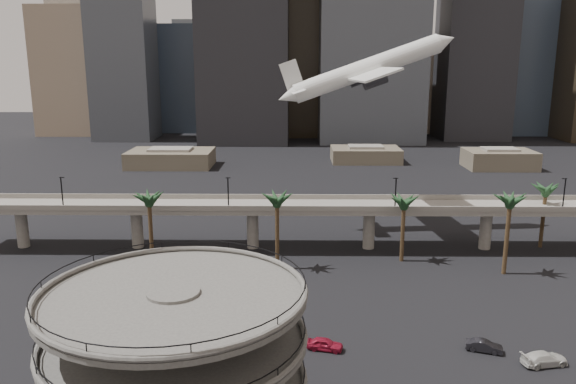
{
  "coord_description": "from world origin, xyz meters",
  "views": [
    {
      "loc": [
        -3.04,
        -46.82,
        34.57
      ],
      "look_at": [
        -3.97,
        28.0,
        17.19
      ],
      "focal_mm": 35.0,
      "sensor_mm": 36.0,
      "label": 1
    }
  ],
  "objects_px": {
    "car_a": "(325,344)",
    "parking_ramp": "(177,362)",
    "car_b": "(484,346)",
    "airborne_jet": "(366,70)",
    "car_c": "(544,359)",
    "overpass": "(311,211)"
  },
  "relations": [
    {
      "from": "overpass",
      "to": "car_b",
      "type": "height_order",
      "value": "overpass"
    },
    {
      "from": "car_b",
      "to": "parking_ramp",
      "type": "bearing_deg",
      "value": 139.12
    },
    {
      "from": "car_a",
      "to": "parking_ramp",
      "type": "bearing_deg",
      "value": 158.59
    },
    {
      "from": "parking_ramp",
      "to": "car_b",
      "type": "bearing_deg",
      "value": 31.0
    },
    {
      "from": "car_a",
      "to": "car_c",
      "type": "distance_m",
      "value": 25.66
    },
    {
      "from": "overpass",
      "to": "airborne_jet",
      "type": "xyz_separation_m",
      "value": [
        11.26,
        13.92,
        25.69
      ]
    },
    {
      "from": "car_b",
      "to": "car_c",
      "type": "height_order",
      "value": "car_c"
    },
    {
      "from": "overpass",
      "to": "car_c",
      "type": "relative_size",
      "value": 23.7
    },
    {
      "from": "car_a",
      "to": "car_c",
      "type": "xyz_separation_m",
      "value": [
        25.45,
        -3.22,
        0.04
      ]
    },
    {
      "from": "parking_ramp",
      "to": "overpass",
      "type": "bearing_deg",
      "value": 77.57
    },
    {
      "from": "car_a",
      "to": "car_b",
      "type": "height_order",
      "value": "car_a"
    },
    {
      "from": "airborne_jet",
      "to": "car_c",
      "type": "distance_m",
      "value": 66.34
    },
    {
      "from": "parking_ramp",
      "to": "overpass",
      "type": "xyz_separation_m",
      "value": [
        13.0,
        59.0,
        -2.5
      ]
    },
    {
      "from": "parking_ramp",
      "to": "airborne_jet",
      "type": "bearing_deg",
      "value": 71.59
    },
    {
      "from": "parking_ramp",
      "to": "overpass",
      "type": "relative_size",
      "value": 0.17
    },
    {
      "from": "car_c",
      "to": "overpass",
      "type": "bearing_deg",
      "value": 19.86
    },
    {
      "from": "car_b",
      "to": "car_a",
      "type": "bearing_deg",
      "value": 107.64
    },
    {
      "from": "overpass",
      "to": "car_c",
      "type": "height_order",
      "value": "overpass"
    },
    {
      "from": "airborne_jet",
      "to": "car_a",
      "type": "xyz_separation_m",
      "value": [
        -10.54,
        -52.82,
        -32.27
      ]
    },
    {
      "from": "parking_ramp",
      "to": "car_c",
      "type": "xyz_separation_m",
      "value": [
        39.18,
        16.88,
        -9.04
      ]
    },
    {
      "from": "parking_ramp",
      "to": "airborne_jet",
      "type": "relative_size",
      "value": 0.6
    },
    {
      "from": "parking_ramp",
      "to": "overpass",
      "type": "distance_m",
      "value": 60.46
    }
  ]
}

